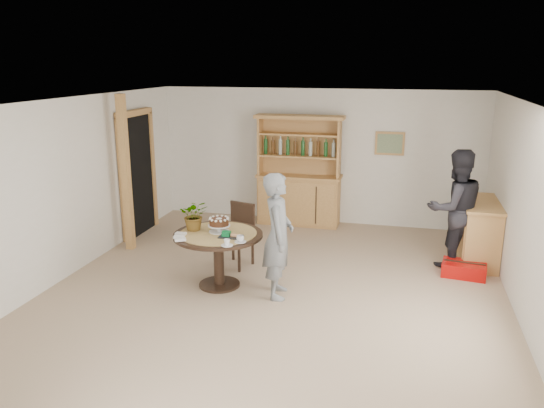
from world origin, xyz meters
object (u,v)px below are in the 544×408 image
at_px(dining_table, 218,244).
at_px(teen_boy, 278,236).
at_px(sideboard, 479,232).
at_px(red_suitcase, 464,269).
at_px(dining_chair, 239,230).
at_px(hutch, 299,188).
at_px(adult_person, 455,209).

xyz_separation_m(dining_table, teen_boy, (0.85, -0.10, 0.22)).
relative_size(sideboard, teen_boy, 0.77).
bearing_deg(teen_boy, red_suitcase, -72.70).
bearing_deg(teen_boy, dining_chair, 31.37).
bearing_deg(teen_boy, dining_table, 72.89).
height_order(hutch, adult_person, hutch).
bearing_deg(dining_chair, dining_table, -74.77).
xyz_separation_m(hutch, dining_chair, (-0.46, -2.27, -0.15)).
bearing_deg(dining_table, red_suitcase, 19.74).
bearing_deg(dining_chair, red_suitcase, 23.00).
relative_size(hutch, sideboard, 1.62).
distance_m(hutch, red_suitcase, 3.44).
height_order(dining_chair, adult_person, adult_person).
distance_m(adult_person, red_suitcase, 0.88).
relative_size(dining_chair, adult_person, 0.53).
xyz_separation_m(sideboard, teen_boy, (-2.68, -1.95, 0.35)).
bearing_deg(red_suitcase, dining_table, -152.67).
bearing_deg(sideboard, dining_table, -152.29).
height_order(hutch, dining_table, hutch).
xyz_separation_m(dining_table, adult_person, (3.13, 1.55, 0.28)).
bearing_deg(dining_table, sideboard, 27.71).
bearing_deg(red_suitcase, adult_person, 120.78).
height_order(hutch, teen_boy, hutch).
relative_size(adult_person, red_suitcase, 2.73).
height_order(sideboard, adult_person, adult_person).
relative_size(hutch, red_suitcase, 3.15).
bearing_deg(teen_boy, hutch, -3.90).
xyz_separation_m(hutch, teen_boy, (0.36, -3.19, 0.13)).
bearing_deg(red_suitcase, dining_chair, -166.23).
relative_size(teen_boy, adult_person, 0.93).
bearing_deg(adult_person, red_suitcase, 88.09).
xyz_separation_m(teen_boy, adult_person, (2.28, 1.65, 0.06)).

